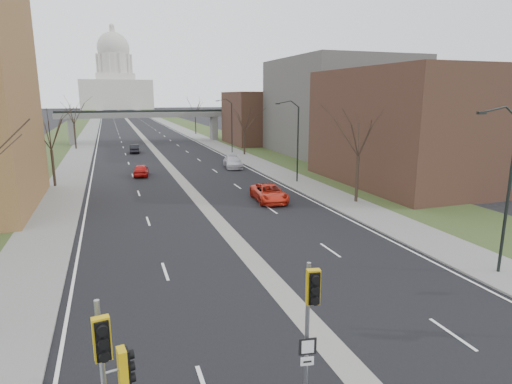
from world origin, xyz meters
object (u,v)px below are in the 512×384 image
car_right_mid (233,162)px  car_left_near (141,170)px  signal_pole_left (111,366)px  car_left_far (134,149)px  signal_pole_median (310,312)px  car_right_near (269,193)px

car_right_mid → car_left_near: bearing=-162.2°
signal_pole_left → car_left_far: size_ratio=1.12×
car_left_near → car_left_far: (0.58, 22.01, -0.02)m
signal_pole_median → car_left_near: 41.64m
signal_pole_left → car_right_near: signal_pole_left is taller
car_left_near → car_left_far: car_left_near is taller
car_right_near → car_right_mid: car_right_near is taller
car_left_near → car_right_mid: 12.10m
car_left_near → car_right_mid: size_ratio=0.80×
signal_pole_left → car_right_near: size_ratio=0.87×
signal_pole_median → car_left_near: bearing=101.8°
signal_pole_median → car_left_far: (-1.19, 63.53, -2.54)m
signal_pole_left → signal_pole_median: signal_pole_left is taller
signal_pole_median → car_right_near: signal_pole_median is taller
signal_pole_left → car_right_mid: bearing=62.1°
signal_pole_median → car_right_mid: (10.13, 43.70, -2.48)m
car_left_far → car_right_mid: 22.84m
car_left_near → car_right_near: size_ratio=0.77×
car_left_near → car_right_near: car_right_near is taller
signal_pole_left → car_right_mid: 46.93m
signal_pole_left → signal_pole_median: 5.44m
signal_pole_median → car_left_near: size_ratio=1.11×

